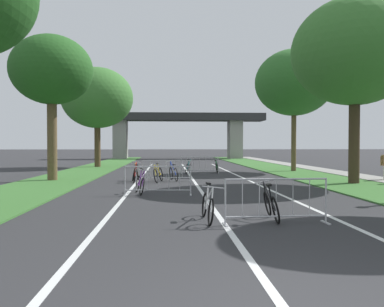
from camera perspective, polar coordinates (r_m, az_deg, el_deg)
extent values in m
cube|color=#386B2D|center=(27.74, -15.01, -2.45)|extent=(3.49, 56.73, 0.05)
cube|color=#386B2D|center=(28.36, 13.15, -2.36)|extent=(3.49, 56.73, 0.05)
cube|color=gray|center=(29.21, 18.05, -2.25)|extent=(1.71, 56.73, 0.08)
cube|color=silver|center=(20.45, 0.12, -3.79)|extent=(0.14, 32.82, 0.01)
cube|color=silver|center=(20.81, 7.84, -3.71)|extent=(0.14, 32.82, 0.01)
cube|color=silver|center=(20.46, -7.72, -3.79)|extent=(0.14, 32.82, 0.01)
cube|color=#2D2D30|center=(50.94, -2.03, 5.31)|extent=(22.24, 3.51, 0.94)
cube|color=gray|center=(51.18, -10.36, 1.99)|extent=(1.69, 2.40, 4.92)
cube|color=gray|center=(51.54, 6.26, 2.00)|extent=(1.69, 2.40, 4.92)
cylinder|color=brown|center=(20.79, -19.65, 1.76)|extent=(0.48, 0.48, 4.02)
ellipsoid|color=#23561E|center=(21.12, -19.73, 11.37)|extent=(4.04, 4.04, 3.44)
cylinder|color=#4C3823|center=(32.24, -13.57, 1.07)|extent=(0.48, 0.48, 3.42)
ellipsoid|color=#38702D|center=(32.46, -13.61, 7.87)|extent=(5.68, 5.68, 4.83)
cylinder|color=#3D2D1E|center=(19.48, 22.49, 1.61)|extent=(0.49, 0.49, 3.91)
ellipsoid|color=#38702D|center=(19.94, 22.60, 13.50)|extent=(5.74, 5.74, 4.88)
cylinder|color=brown|center=(27.30, 14.56, 1.67)|extent=(0.33, 0.33, 4.03)
ellipsoid|color=#2D6628|center=(27.61, 14.61, 9.94)|extent=(5.23, 5.23, 4.44)
cylinder|color=#ADADB2|center=(8.88, 4.84, -7.05)|extent=(0.04, 0.04, 1.05)
cube|color=#ADADB2|center=(8.97, 4.84, -10.27)|extent=(0.08, 0.44, 0.03)
cylinder|color=#ADADB2|center=(9.60, 18.88, -6.48)|extent=(0.04, 0.04, 1.05)
cube|color=#ADADB2|center=(9.68, 18.85, -9.47)|extent=(0.08, 0.44, 0.03)
cylinder|color=#ADADB2|center=(9.12, 12.15, -3.66)|extent=(2.35, 0.14, 0.04)
cylinder|color=#ADADB2|center=(9.23, 12.13, -8.93)|extent=(2.35, 0.14, 0.04)
cylinder|color=#ADADB2|center=(8.95, 7.33, -6.41)|extent=(0.02, 0.02, 0.87)
cylinder|color=#ADADB2|center=(9.05, 9.76, -6.33)|extent=(0.02, 0.02, 0.87)
cylinder|color=#ADADB2|center=(9.16, 12.14, -6.25)|extent=(0.02, 0.02, 0.87)
cylinder|color=#ADADB2|center=(9.29, 14.46, -6.15)|extent=(0.02, 0.02, 0.87)
cylinder|color=#ADADB2|center=(9.43, 16.70, -6.05)|extent=(0.02, 0.02, 0.87)
cylinder|color=#ADADB2|center=(14.27, -9.71, -3.90)|extent=(0.04, 0.04, 1.05)
cube|color=#ADADB2|center=(14.33, -9.70, -5.93)|extent=(0.08, 0.44, 0.03)
cylinder|color=#ADADB2|center=(14.12, -0.19, -3.94)|extent=(0.04, 0.04, 1.05)
cube|color=#ADADB2|center=(14.17, -0.19, -6.00)|extent=(0.08, 0.44, 0.03)
cylinder|color=#ADADB2|center=(14.11, -4.98, -1.89)|extent=(2.35, 0.14, 0.04)
cylinder|color=#ADADB2|center=(14.18, -4.98, -5.32)|extent=(2.35, 0.14, 0.04)
cylinder|color=#ADADB2|center=(14.21, -8.15, -3.56)|extent=(0.02, 0.02, 0.87)
cylinder|color=#ADADB2|center=(14.17, -6.57, -3.57)|extent=(0.02, 0.02, 0.87)
cylinder|color=#ADADB2|center=(14.14, -4.98, -3.57)|extent=(0.02, 0.02, 0.87)
cylinder|color=#ADADB2|center=(14.12, -3.39, -3.58)|extent=(0.02, 0.02, 0.87)
cylinder|color=#ADADB2|center=(14.11, -1.79, -3.58)|extent=(0.02, 0.02, 0.87)
cylinder|color=#ADADB2|center=(19.56, -7.21, -2.50)|extent=(0.04, 0.04, 1.05)
cube|color=#ADADB2|center=(19.60, -7.21, -3.98)|extent=(0.08, 0.44, 0.03)
cylinder|color=#ADADB2|center=(19.44, -0.29, -2.51)|extent=(0.04, 0.04, 1.05)
cube|color=#ADADB2|center=(19.48, -0.29, -4.01)|extent=(0.08, 0.44, 0.03)
cylinder|color=#ADADB2|center=(19.43, -3.76, -1.02)|extent=(2.35, 0.15, 0.04)
cylinder|color=#ADADB2|center=(19.49, -3.76, -3.52)|extent=(2.35, 0.15, 0.04)
cylinder|color=#ADADB2|center=(19.51, -6.06, -2.24)|extent=(0.02, 0.02, 0.87)
cylinder|color=#ADADB2|center=(19.48, -4.91, -2.24)|extent=(0.02, 0.02, 0.87)
cylinder|color=#ADADB2|center=(19.45, -3.76, -2.24)|extent=(0.02, 0.02, 0.87)
cylinder|color=#ADADB2|center=(19.44, -2.60, -2.24)|extent=(0.02, 0.02, 0.87)
cylinder|color=#ADADB2|center=(19.43, -1.45, -2.24)|extent=(0.02, 0.02, 0.87)
cylinder|color=#ADADB2|center=(24.78, -1.58, -1.69)|extent=(0.04, 0.04, 1.05)
cube|color=#ADADB2|center=(24.81, -1.58, -2.87)|extent=(0.07, 0.44, 0.03)
cylinder|color=#ADADB2|center=(25.01, 3.82, -1.67)|extent=(0.04, 0.04, 1.05)
cube|color=#ADADB2|center=(25.04, 3.81, -2.83)|extent=(0.07, 0.44, 0.03)
cylinder|color=#ADADB2|center=(24.85, 1.13, -0.52)|extent=(2.36, 0.08, 0.04)
cylinder|color=#ADADB2|center=(24.89, 1.13, -2.47)|extent=(2.36, 0.08, 0.04)
cylinder|color=#ADADB2|center=(24.80, -0.68, -1.48)|extent=(0.02, 0.02, 0.87)
cylinder|color=#ADADB2|center=(24.83, 0.23, -1.48)|extent=(0.02, 0.02, 0.87)
cylinder|color=#ADADB2|center=(24.86, 1.13, -1.47)|extent=(0.02, 0.02, 0.87)
cylinder|color=#ADADB2|center=(24.90, 2.03, -1.47)|extent=(0.02, 0.02, 0.87)
cylinder|color=#ADADB2|center=(24.95, 2.92, -1.46)|extent=(0.02, 0.02, 0.87)
torus|color=black|center=(9.21, 12.03, -8.06)|extent=(0.22, 0.65, 0.64)
torus|color=black|center=(10.18, 10.90, -7.16)|extent=(0.22, 0.65, 0.64)
cylinder|color=black|center=(9.62, 11.14, -5.97)|extent=(0.09, 0.97, 0.59)
cylinder|color=black|center=(9.44, 11.39, -6.28)|extent=(0.17, 0.11, 0.61)
cylinder|color=black|center=(9.37, 11.86, -8.04)|extent=(0.06, 0.32, 0.07)
cylinder|color=black|center=(10.10, 10.61, -5.62)|extent=(0.16, 0.08, 0.57)
cube|color=black|center=(9.36, 11.07, -4.49)|extent=(0.12, 0.25, 0.07)
cylinder|color=#99999E|center=(10.04, 10.32, -4.06)|extent=(0.46, 0.06, 0.12)
torus|color=black|center=(23.83, -0.76, -2.30)|extent=(0.24, 0.65, 0.65)
torus|color=black|center=(24.86, -0.31, -2.15)|extent=(0.24, 0.65, 0.65)
cylinder|color=#197A7F|center=(24.30, -0.49, -1.58)|extent=(0.32, 0.99, 0.58)
cylinder|color=#197A7F|center=(24.10, -0.58, -1.64)|extent=(0.08, 0.13, 0.62)
cylinder|color=#197A7F|center=(23.99, -0.69, -2.33)|extent=(0.10, 0.34, 0.08)
cylinder|color=#197A7F|center=(24.81, -0.27, -1.52)|extent=(0.08, 0.10, 0.55)
cube|color=black|center=(24.05, -0.53, -0.91)|extent=(0.16, 0.26, 0.06)
cylinder|color=#99999E|center=(24.77, -0.22, -0.89)|extent=(0.42, 0.13, 0.07)
torus|color=black|center=(19.64, -4.56, -3.00)|extent=(0.31, 0.71, 0.69)
torus|color=black|center=(18.63, -5.28, -3.23)|extent=(0.31, 0.71, 0.69)
cylinder|color=gold|center=(19.15, -5.04, -2.32)|extent=(0.34, 0.98, 0.56)
cylinder|color=gold|center=(19.34, -4.89, -2.32)|extent=(0.14, 0.14, 0.61)
cylinder|color=gold|center=(19.48, -4.66, -3.11)|extent=(0.09, 0.34, 0.08)
cylinder|color=gold|center=(18.65, -5.40, -2.42)|extent=(0.13, 0.11, 0.53)
cube|color=black|center=(19.37, -5.03, -1.43)|extent=(0.15, 0.26, 0.07)
cylinder|color=#99999E|center=(18.67, -5.53, -1.60)|extent=(0.42, 0.11, 0.10)
torus|color=black|center=(9.89, 1.83, -7.44)|extent=(0.13, 0.63, 0.62)
torus|color=black|center=(8.83, 2.75, -8.50)|extent=(0.13, 0.63, 0.62)
cylinder|color=silver|center=(9.35, 2.42, -6.26)|extent=(0.14, 1.05, 0.58)
cylinder|color=silver|center=(9.55, 2.24, -6.20)|extent=(0.11, 0.13, 0.61)
cylinder|color=silver|center=(9.72, 1.95, -7.73)|extent=(0.04, 0.35, 0.07)
cylinder|color=silver|center=(8.82, 2.92, -6.72)|extent=(0.10, 0.10, 0.55)
cube|color=black|center=(9.56, 2.40, -4.38)|extent=(0.11, 0.24, 0.06)
cylinder|color=#99999E|center=(8.81, 3.08, -4.94)|extent=(0.51, 0.05, 0.08)
torus|color=black|center=(19.39, -2.35, -3.09)|extent=(0.24, 0.67, 0.66)
torus|color=black|center=(20.37, -3.06, -2.88)|extent=(0.24, 0.67, 0.66)
cylinder|color=#1E389E|center=(19.83, -2.77, -2.10)|extent=(0.32, 0.96, 0.65)
cylinder|color=#1E389E|center=(19.65, -2.61, -2.40)|extent=(0.07, 0.12, 0.54)
cylinder|color=#1E389E|center=(19.55, -2.46, -3.13)|extent=(0.10, 0.33, 0.08)
cylinder|color=#1E389E|center=(20.32, -3.12, -2.02)|extent=(0.08, 0.10, 0.62)
cube|color=black|center=(19.60, -2.65, -1.63)|extent=(0.16, 0.26, 0.06)
cylinder|color=#99999E|center=(20.28, -3.17, -1.15)|extent=(0.50, 0.14, 0.07)
torus|color=black|center=(15.08, -7.88, -4.39)|extent=(0.30, 0.67, 0.64)
torus|color=black|center=(14.09, -7.28, -4.79)|extent=(0.30, 0.67, 0.64)
cylinder|color=#662884|center=(14.59, -7.40, -3.46)|extent=(0.36, 0.94, 0.60)
cylinder|color=#662884|center=(14.78, -7.53, -3.48)|extent=(0.15, 0.15, 0.63)
cylinder|color=#662884|center=(14.92, -7.81, -4.54)|extent=(0.09, 0.33, 0.08)
cylinder|color=#662884|center=(14.10, -7.08, -3.62)|extent=(0.14, 0.12, 0.57)
cube|color=black|center=(14.80, -7.33, -2.26)|extent=(0.16, 0.26, 0.07)
cylinder|color=#99999E|center=(14.11, -6.89, -2.46)|extent=(0.45, 0.13, 0.11)
torus|color=black|center=(18.68, -8.28, -3.27)|extent=(0.27, 0.68, 0.66)
torus|color=black|center=(19.65, -8.45, -3.04)|extent=(0.27, 0.68, 0.66)
cylinder|color=red|center=(19.12, -8.17, -2.25)|extent=(0.05, 0.96, 0.64)
cylinder|color=red|center=(18.94, -8.18, -2.50)|extent=(0.17, 0.10, 0.57)
cylinder|color=red|center=(18.83, -8.32, -3.31)|extent=(0.08, 0.32, 0.08)
cylinder|color=red|center=(19.61, -8.26, -2.16)|extent=(0.17, 0.07, 0.62)
cube|color=black|center=(18.89, -8.00, -1.66)|extent=(0.14, 0.25, 0.07)
cylinder|color=#99999E|center=(19.58, -8.07, -1.27)|extent=(0.45, 0.09, 0.12)
torus|color=black|center=(19.57, -7.90, -3.11)|extent=(0.22, 0.65, 0.63)
torus|color=black|center=(20.56, -7.99, -2.90)|extent=(0.22, 0.65, 0.63)
cylinder|color=orange|center=(20.02, -8.09, -2.23)|extent=(0.25, 0.95, 0.58)
cylinder|color=orange|center=(19.84, -8.05, -2.42)|extent=(0.14, 0.13, 0.54)
cylinder|color=orange|center=(19.73, -7.90, -3.14)|extent=(0.05, 0.32, 0.07)
cylinder|color=orange|center=(20.52, -8.13, -2.14)|extent=(0.14, 0.10, 0.55)
cube|color=black|center=(19.79, -8.19, -1.66)|extent=(0.13, 0.25, 0.07)
cylinder|color=#99999E|center=(20.48, -8.28, -1.38)|extent=(0.45, 0.08, 0.11)
torus|color=black|center=(24.91, 3.58, -2.14)|extent=(0.27, 0.66, 0.64)
torus|color=black|center=(25.96, 3.71, -2.00)|extent=(0.27, 0.66, 0.64)
cylinder|color=#1E7238|center=(25.40, 3.54, -1.49)|extent=(0.13, 1.02, 0.56)
cylinder|color=#1E7238|center=(25.20, 3.54, -1.63)|extent=(0.15, 0.10, 0.52)
cylinder|color=#1E7238|center=(25.08, 3.61, -2.17)|extent=(0.10, 0.34, 0.08)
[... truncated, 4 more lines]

